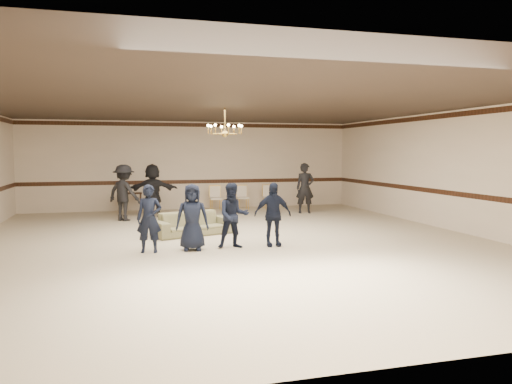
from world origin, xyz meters
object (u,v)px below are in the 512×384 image
at_px(adult_left, 124,193).
at_px(boy_d, 273,214).
at_px(banquet_chair_mid, 243,198).
at_px(banquet_chair_right, 269,197).
at_px(adult_mid, 153,190).
at_px(settee, 192,223).
at_px(adult_right, 305,188).
at_px(boy_a, 149,219).
at_px(boy_c, 233,216).
at_px(banquet_chair_left, 216,198).
at_px(console_table, 130,202).
at_px(boy_b, 192,217).
at_px(chandelier, 225,121).

bearing_deg(adult_left, boy_d, 162.28).
bearing_deg(banquet_chair_mid, banquet_chair_right, 0.16).
relative_size(adult_left, adult_mid, 1.00).
height_order(settee, adult_right, adult_right).
bearing_deg(boy_d, boy_a, -176.91).
bearing_deg(boy_c, banquet_chair_left, 85.37).
distance_m(adult_mid, banquet_chair_left, 2.65).
bearing_deg(banquet_chair_right, console_table, 174.60).
height_order(boy_a, banquet_chair_left, boy_a).
bearing_deg(boy_c, boy_b, -177.16).
bearing_deg(adult_left, chandelier, 166.31).
distance_m(adult_left, adult_mid, 1.14).
distance_m(settee, console_table, 5.46).
bearing_deg(adult_mid, boy_d, 118.78).
xyz_separation_m(adult_mid, banquet_chair_right, (4.30, 1.24, -0.43)).
relative_size(chandelier, boy_a, 0.66).
height_order(adult_right, banquet_chair_mid, adult_right).
relative_size(settee, banquet_chair_left, 2.32).
distance_m(adult_left, banquet_chair_right, 5.57).
distance_m(boy_b, boy_d, 1.80).
height_order(boy_d, adult_mid, adult_mid).
bearing_deg(banquet_chair_mid, boy_c, -105.16).
bearing_deg(adult_right, chandelier, -123.50).
height_order(boy_b, boy_c, same).
bearing_deg(boy_d, adult_left, 125.21).
height_order(chandelier, banquet_chair_left, chandelier).
xyz_separation_m(boy_c, settee, (-0.63, 1.94, -0.42)).
xyz_separation_m(boy_c, adult_left, (-2.28, 5.07, 0.14)).
bearing_deg(boy_a, banquet_chair_left, 80.09).
relative_size(boy_c, settee, 0.71).
height_order(boy_b, banquet_chair_left, boy_b).
relative_size(boy_a, adult_right, 0.83).
xyz_separation_m(banquet_chair_right, console_table, (-5.00, 0.20, -0.09)).
bearing_deg(adult_right, boy_b, -120.14).
xyz_separation_m(boy_d, banquet_chair_right, (2.02, 7.01, -0.28)).
height_order(chandelier, console_table, chandelier).
xyz_separation_m(chandelier, boy_c, (-0.17, -1.71, -2.16)).
bearing_deg(banquet_chair_left, adult_left, -145.47).
xyz_separation_m(boy_d, console_table, (-2.98, 7.21, -0.37)).
bearing_deg(banquet_chair_right, boy_d, -109.19).
height_order(chandelier, banquet_chair_mid, chandelier).
distance_m(boy_a, adult_left, 5.09).
bearing_deg(boy_c, adult_mid, 106.31).
bearing_deg(boy_d, banquet_chair_left, 92.93).
distance_m(boy_c, adult_right, 6.53).
bearing_deg(banquet_chair_left, boy_a, -107.87).
distance_m(boy_d, settee, 2.51).
bearing_deg(chandelier, boy_d, -66.94).
height_order(adult_mid, banquet_chair_mid, adult_mid).
relative_size(adult_mid, adult_right, 1.00).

